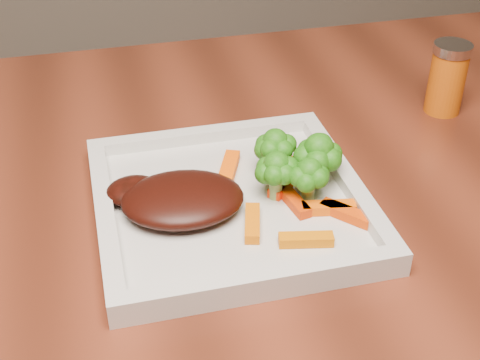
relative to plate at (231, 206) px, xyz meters
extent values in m
cube|color=silver|center=(0.00, 0.00, 0.00)|extent=(0.27, 0.27, 0.01)
ellipsoid|color=#320B07|center=(-0.05, 0.00, 0.02)|extent=(0.13, 0.11, 0.03)
cube|color=orange|center=(0.05, -0.08, 0.01)|extent=(0.05, 0.02, 0.01)
cube|color=#DA3E03|center=(0.10, -0.05, 0.01)|extent=(0.05, 0.05, 0.01)
cube|color=#E06903|center=(0.01, -0.05, 0.01)|extent=(0.03, 0.05, 0.01)
cube|color=#DF6003|center=(0.10, 0.05, 0.01)|extent=(0.06, 0.04, 0.01)
cube|color=#FF5904|center=(0.01, 0.05, 0.01)|extent=(0.04, 0.06, 0.01)
cube|color=#D33503|center=(0.06, -0.02, 0.01)|extent=(0.02, 0.05, 0.01)
cube|color=#FD3304|center=(0.06, 0.01, 0.01)|extent=(0.05, 0.05, 0.01)
cylinder|color=#C0530A|center=(0.31, 0.14, 0.04)|extent=(0.05, 0.05, 0.09)
cube|color=#F35B03|center=(0.09, -0.04, 0.01)|extent=(0.05, 0.02, 0.01)
camera|label=1|loc=(-0.12, -0.53, 0.41)|focal=50.00mm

